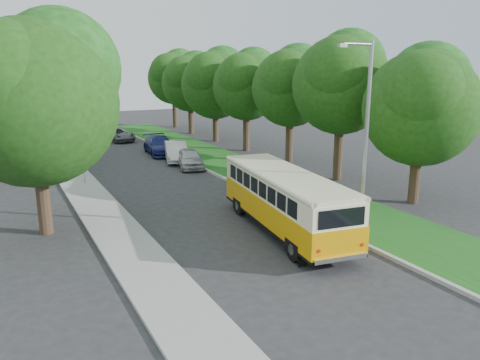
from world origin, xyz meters
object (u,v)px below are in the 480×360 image
lamppost_near (365,134)px  car_white (176,151)px  vintage_bus (285,202)px  car_grey (118,135)px  car_blue (160,145)px  car_silver (189,158)px  lamppost_far (66,112)px

lamppost_near → car_white: (-1.21, 18.97, -3.62)m
vintage_bus → car_grey: bearing=98.1°
car_grey → lamppost_near: bearing=-94.6°
car_grey → car_blue: bearing=-90.6°
lamppost_near → car_white: size_ratio=1.77×
car_silver → car_blue: 6.08m
car_silver → car_blue: size_ratio=0.79×
lamppost_near → car_grey: 31.26m
lamppost_near → car_silver: 16.70m
vintage_bus → car_silver: size_ratio=2.27×
lamppost_near → car_silver: lamppost_near is taller
vintage_bus → car_blue: 20.47m
lamppost_far → vintage_bus: 18.01m
vintage_bus → car_grey: (-0.22, 29.03, -0.73)m
car_grey → car_white: bearing=-92.3°
car_silver → vintage_bus: bearing=-83.0°
car_blue → car_grey: (-1.36, 8.60, -0.11)m
lamppost_far → car_blue: size_ratio=1.49×
lamppost_near → lamppost_far: 20.53m
lamppost_near → car_white: lamppost_near is taller
lamppost_far → car_white: bearing=3.5°
car_silver → car_white: (0.00, 2.74, 0.06)m
car_grey → vintage_bus: bearing=-99.2°
lamppost_far → car_grey: lamppost_far is taller
lamppost_near → car_blue: lamppost_near is taller
car_silver → car_grey: 14.76m
car_grey → lamppost_far: bearing=-126.0°
lamppost_far → car_silver: bearing=-16.4°
vintage_bus → car_white: (1.32, 17.09, -0.61)m
car_silver → car_grey: (-1.54, 14.68, -0.06)m
car_silver → lamppost_near: bearing=-73.5°
vintage_bus → car_grey: size_ratio=2.02×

